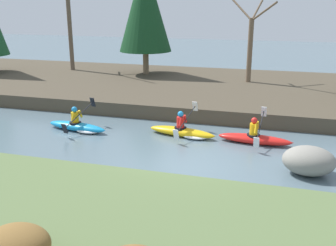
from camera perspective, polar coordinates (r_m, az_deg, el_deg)
name	(u,v)px	position (r m, az deg, el deg)	size (l,w,h in m)	color
ground_plane	(184,168)	(12.59, 2.33, -6.49)	(90.00, 90.00, 0.00)	slate
riverbank_far	(228,91)	(22.22, 8.75, 4.68)	(44.00, 11.21, 0.65)	#4C4233
conifer_tree_left	(145,5)	(24.94, -3.37, 16.66)	(3.24, 3.24, 6.96)	#7A664C
bare_tree_upstream	(70,20)	(27.39, -14.01, 14.24)	(3.78, 3.73, 6.87)	brown
bare_tree_mid_upstream	(251,42)	(22.94, 11.92, 11.38)	(2.65, 2.62, 4.72)	brown
shrub_clump_second	(17,244)	(7.42, -21.01, -16.13)	(1.17, 0.97, 0.63)	brown
kayaker_lead	(255,138)	(14.93, 12.53, -2.12)	(2.79, 2.07, 1.20)	red
kayaker_middle	(184,132)	(15.37, 2.38, -1.25)	(2.80, 2.07, 1.20)	yellow
kayaker_trailing	(79,126)	(16.42, -12.81, -0.45)	(2.80, 2.07, 1.20)	#1993D6
boulder_midstream	(309,161)	(12.69, 19.77, -5.17)	(1.58, 1.23, 0.89)	gray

